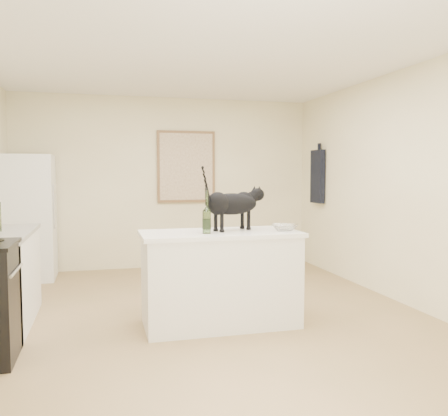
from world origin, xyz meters
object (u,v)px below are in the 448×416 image
Objects in this scene: black_cat at (231,207)px; glass_bowl at (285,228)px; fridge at (28,217)px; wine_bottle at (207,214)px.

glass_bowl is (0.49, -0.16, -0.20)m from black_cat.
fridge is at bearing 108.42° from black_cat.
fridge is 4.65× the size of wine_bottle.
black_cat is 2.59× the size of glass_bowl.
glass_bowl is at bearing -44.96° from fridge.
fridge is 3.27m from wine_bottle.
fridge reaches higher than black_cat.
fridge is 3.32m from black_cat.
black_cat is at bearing 161.99° from glass_bowl.
fridge is 6.69× the size of glass_bowl.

